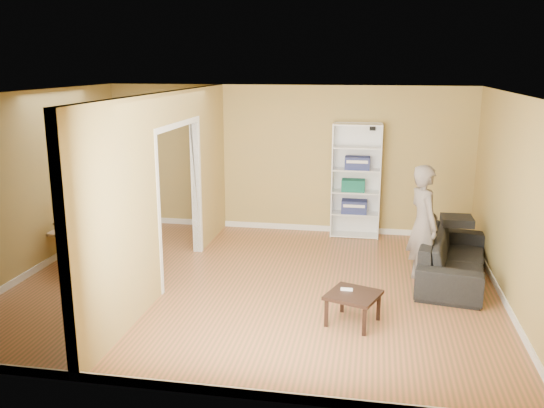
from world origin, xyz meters
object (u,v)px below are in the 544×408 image
(sofa, at_px, (454,250))
(dining_table, at_px, (104,221))
(coffee_table, at_px, (353,298))
(chair_near, at_px, (89,246))
(chair_left, at_px, (61,230))
(bookshelf, at_px, (356,180))
(chair_far, at_px, (127,222))
(person, at_px, (424,214))

(sofa, xyz_separation_m, dining_table, (-5.07, -0.33, 0.27))
(coffee_table, height_order, chair_near, chair_near)
(chair_left, height_order, chair_near, chair_left)
(bookshelf, relative_size, chair_left, 2.00)
(sofa, distance_m, chair_far, 5.01)
(person, height_order, coffee_table, person)
(coffee_table, relative_size, chair_near, 0.57)
(chair_near, height_order, chair_far, chair_far)
(person, xyz_separation_m, bookshelf, (-0.99, 2.10, 0.02))
(person, bearing_deg, chair_far, 62.92)
(sofa, height_order, bookshelf, bookshelf)
(sofa, height_order, chair_far, chair_far)
(sofa, height_order, coffee_table, sofa)
(chair_near, xyz_separation_m, chair_far, (0.03, 1.18, 0.01))
(dining_table, bearing_deg, person, 1.39)
(coffee_table, distance_m, dining_table, 4.01)
(coffee_table, bearing_deg, person, 59.83)
(sofa, bearing_deg, bookshelf, 47.16)
(sofa, height_order, person, person)
(chair_far, bearing_deg, coffee_table, 133.04)
(person, bearing_deg, bookshelf, 4.21)
(sofa, relative_size, bookshelf, 1.09)
(bookshelf, xyz_separation_m, coffee_table, (0.12, -3.60, -0.67))
(sofa, bearing_deg, chair_near, 109.97)
(coffee_table, height_order, chair_far, chair_far)
(chair_left, bearing_deg, bookshelf, 129.66)
(person, distance_m, chair_far, 4.59)
(person, distance_m, coffee_table, 1.85)
(sofa, xyz_separation_m, person, (-0.46, -0.22, 0.56))
(dining_table, bearing_deg, bookshelf, 31.42)
(coffee_table, relative_size, chair_far, 0.56)
(coffee_table, relative_size, chair_left, 0.56)
(dining_table, xyz_separation_m, chair_left, (-0.75, 0.05, -0.18))
(person, xyz_separation_m, chair_left, (-5.36, -0.07, -0.47))
(coffee_table, xyz_separation_m, chair_far, (-3.67, 1.98, 0.18))
(bookshelf, bearing_deg, chair_near, -142.04)
(bookshelf, relative_size, dining_table, 1.64)
(dining_table, distance_m, chair_far, 0.63)
(dining_table, relative_size, chair_far, 1.21)
(chair_left, distance_m, chair_far, 0.99)
(bookshelf, distance_m, dining_table, 4.26)
(coffee_table, xyz_separation_m, chair_left, (-4.49, 1.43, 0.18))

